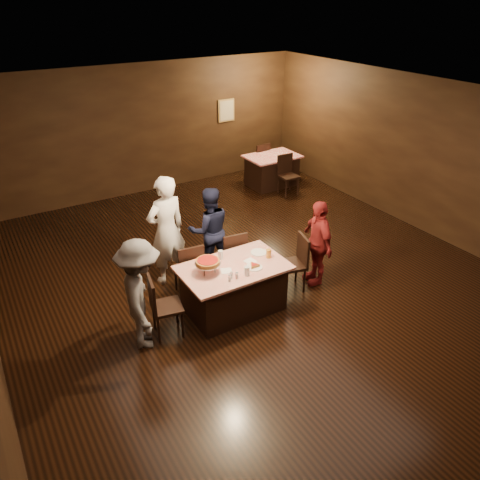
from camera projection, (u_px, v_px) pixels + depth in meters
name	position (u px, v px, depth m)	size (l,w,h in m)	color
room	(264.00, 165.00, 6.88)	(10.00, 10.04, 3.02)	black
main_table	(234.00, 288.00, 7.15)	(1.60, 1.00, 0.77)	#A41A0A
back_table	(272.00, 170.00, 11.76)	(1.30, 0.90, 0.77)	red
chair_far_left	(188.00, 268.00, 7.49)	(0.42, 0.42, 0.95)	black
chair_far_right	(231.00, 255.00, 7.86)	(0.42, 0.42, 0.95)	black
chair_end_left	(167.00, 306.00, 6.61)	(0.42, 0.42, 0.95)	black
chair_end_right	(292.00, 264.00, 7.61)	(0.42, 0.42, 0.95)	black
chair_back_near	(289.00, 175.00, 11.19)	(0.42, 0.42, 0.95)	black
chair_back_far	(259.00, 160.00, 12.17)	(0.42, 0.42, 0.95)	black
diner_white_jacket	(166.00, 231.00, 7.63)	(0.69, 0.45, 1.88)	white
diner_navy_hoodie	(210.00, 230.00, 8.03)	(0.75, 0.58, 1.54)	black
diner_grey_knit	(141.00, 295.00, 6.26)	(1.05, 0.60, 1.62)	#5B5B60
diner_red_shirt	(317.00, 242.00, 7.70)	(0.87, 0.36, 1.48)	maroon
pizza_stand	(208.00, 262.00, 6.74)	(0.38, 0.38, 0.22)	black
plate_with_slice	(254.00, 266.00, 6.94)	(0.25, 0.25, 0.06)	white
plate_empty	(259.00, 252.00, 7.33)	(0.25, 0.25, 0.01)	white
glass_front_left	(247.00, 271.00, 6.74)	(0.08, 0.08, 0.14)	silver
glass_amber	(269.00, 254.00, 7.17)	(0.08, 0.08, 0.14)	#BF7F26
glass_back	(221.00, 255.00, 7.14)	(0.08, 0.08, 0.14)	silver
condiments	(233.00, 276.00, 6.65)	(0.17, 0.10, 0.09)	silver
napkin_center	(250.00, 261.00, 7.11)	(0.16, 0.16, 0.01)	white
napkin_left	(226.00, 271.00, 6.86)	(0.16, 0.16, 0.01)	white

